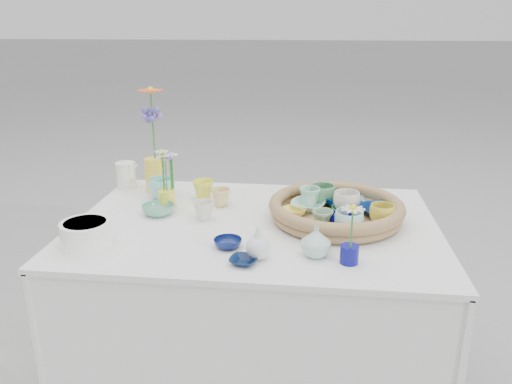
# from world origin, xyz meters

# --- Properties ---
(wicker_tray) EXTENTS (0.47, 0.47, 0.08)m
(wicker_tray) POSITION_xyz_m (0.28, 0.05, 0.80)
(wicker_tray) COLOR olive
(wicker_tray) RESTS_ON display_table
(tray_ceramic_0) EXTENTS (0.13, 0.13, 0.03)m
(tray_ceramic_0) POSITION_xyz_m (0.29, 0.15, 0.80)
(tray_ceramic_0) COLOR navy
(tray_ceramic_0) RESTS_ON wicker_tray
(tray_ceramic_1) EXTENTS (0.17, 0.17, 0.03)m
(tray_ceramic_1) POSITION_xyz_m (0.43, 0.07, 0.80)
(tray_ceramic_1) COLOR #041C55
(tray_ceramic_1) RESTS_ON wicker_tray
(tray_ceramic_2) EXTENTS (0.09, 0.09, 0.07)m
(tray_ceramic_2) POSITION_xyz_m (0.43, -0.01, 0.82)
(tray_ceramic_2) COLOR gold
(tray_ceramic_2) RESTS_ON wicker_tray
(tray_ceramic_3) EXTENTS (0.11, 0.11, 0.03)m
(tray_ceramic_3) POSITION_xyz_m (0.31, 0.06, 0.80)
(tray_ceramic_3) COLOR #307851
(tray_ceramic_3) RESTS_ON wicker_tray
(tray_ceramic_4) EXTENTS (0.07, 0.07, 0.06)m
(tray_ceramic_4) POSITION_xyz_m (0.23, -0.08, 0.82)
(tray_ceramic_4) COLOR #81AA81
(tray_ceramic_4) RESTS_ON wicker_tray
(tray_ceramic_5) EXTENTS (0.15, 0.15, 0.03)m
(tray_ceramic_5) POSITION_xyz_m (0.18, 0.10, 0.80)
(tray_ceramic_5) COLOR #9DCFC3
(tray_ceramic_5) RESTS_ON wicker_tray
(tray_ceramic_6) EXTENTS (0.10, 0.10, 0.07)m
(tray_ceramic_6) POSITION_xyz_m (0.19, 0.13, 0.82)
(tray_ceramic_6) COLOR #A8D7C8
(tray_ceramic_6) RESTS_ON wicker_tray
(tray_ceramic_7) EXTENTS (0.12, 0.12, 0.08)m
(tray_ceramic_7) POSITION_xyz_m (0.32, 0.09, 0.82)
(tray_ceramic_7) COLOR white
(tray_ceramic_7) RESTS_ON wicker_tray
(tray_ceramic_8) EXTENTS (0.11, 0.11, 0.02)m
(tray_ceramic_8) POSITION_xyz_m (0.42, 0.19, 0.79)
(tray_ceramic_8) COLOR #79BAEA
(tray_ceramic_8) RESTS_ON wicker_tray
(tray_ceramic_9) EXTENTS (0.08, 0.08, 0.06)m
(tray_ceramic_9) POSITION_xyz_m (0.29, -0.08, 0.81)
(tray_ceramic_9) COLOR #03025B
(tray_ceramic_9) RESTS_ON wicker_tray
(tray_ceramic_10) EXTENTS (0.11, 0.11, 0.03)m
(tray_ceramic_10) POSITION_xyz_m (0.13, 0.03, 0.80)
(tray_ceramic_10) COLOR #FFDF5C
(tray_ceramic_10) RESTS_ON wicker_tray
(tray_ceramic_11) EXTENTS (0.11, 0.11, 0.07)m
(tray_ceramic_11) POSITION_xyz_m (0.31, -0.10, 0.82)
(tray_ceramic_11) COLOR #A3E1D3
(tray_ceramic_11) RESTS_ON wicker_tray
(tray_ceramic_12) EXTENTS (0.11, 0.11, 0.07)m
(tray_ceramic_12) POSITION_xyz_m (0.23, 0.16, 0.82)
(tray_ceramic_12) COLOR #4E905E
(tray_ceramic_12) RESTS_ON wicker_tray
(loose_ceramic_0) EXTENTS (0.09, 0.09, 0.08)m
(loose_ceramic_0) POSITION_xyz_m (-0.23, 0.21, 0.80)
(loose_ceramic_0) COLOR yellow
(loose_ceramic_0) RESTS_ON display_table
(loose_ceramic_1) EXTENTS (0.09, 0.09, 0.07)m
(loose_ceramic_1) POSITION_xyz_m (-0.15, 0.15, 0.80)
(loose_ceramic_1) COLOR #D8C277
(loose_ceramic_1) RESTS_ON display_table
(loose_ceramic_2) EXTENTS (0.13, 0.13, 0.04)m
(loose_ceramic_2) POSITION_xyz_m (-0.36, 0.03, 0.78)
(loose_ceramic_2) COLOR #5C9E7F
(loose_ceramic_2) RESTS_ON display_table
(loose_ceramic_3) EXTENTS (0.08, 0.08, 0.07)m
(loose_ceramic_3) POSITION_xyz_m (-0.18, 0.00, 0.80)
(loose_ceramic_3) COLOR beige
(loose_ceramic_3) RESTS_ON display_table
(loose_ceramic_4) EXTENTS (0.09, 0.09, 0.03)m
(loose_ceramic_4) POSITION_xyz_m (-0.06, -0.21, 0.78)
(loose_ceramic_4) COLOR #0D1A55
(loose_ceramic_4) RESTS_ON display_table
(loose_ceramic_5) EXTENTS (0.12, 0.12, 0.08)m
(loose_ceramic_5) POSITION_xyz_m (-0.40, 0.21, 0.81)
(loose_ceramic_5) COLOR #89DDD2
(loose_ceramic_5) RESTS_ON display_table
(loose_ceramic_6) EXTENTS (0.10, 0.10, 0.02)m
(loose_ceramic_6) POSITION_xyz_m (0.00, -0.32, 0.77)
(loose_ceramic_6) COLOR #061636
(loose_ceramic_6) RESTS_ON display_table
(fluted_bowl) EXTENTS (0.21, 0.21, 0.08)m
(fluted_bowl) POSITION_xyz_m (-0.50, -0.26, 0.81)
(fluted_bowl) COLOR white
(fluted_bowl) RESTS_ON display_table
(bud_vase_paleblue) EXTENTS (0.07, 0.07, 0.11)m
(bud_vase_paleblue) POSITION_xyz_m (0.04, -0.28, 0.82)
(bud_vase_paleblue) COLOR silver
(bud_vase_paleblue) RESTS_ON display_table
(bud_vase_seafoam) EXTENTS (0.10, 0.10, 0.10)m
(bud_vase_seafoam) POSITION_xyz_m (0.21, -0.24, 0.81)
(bud_vase_seafoam) COLOR #A7CDC4
(bud_vase_seafoam) RESTS_ON display_table
(bud_vase_cobalt) EXTENTS (0.07, 0.07, 0.05)m
(bud_vase_cobalt) POSITION_xyz_m (0.31, -0.28, 0.79)
(bud_vase_cobalt) COLOR #0B0C70
(bud_vase_cobalt) RESTS_ON display_table
(single_daisy) EXTENTS (0.09, 0.09, 0.14)m
(single_daisy) POSITION_xyz_m (0.31, -0.29, 0.88)
(single_daisy) COLOR white
(single_daisy) RESTS_ON bud_vase_cobalt
(tall_vase_yellow) EXTENTS (0.09, 0.09, 0.14)m
(tall_vase_yellow) POSITION_xyz_m (-0.45, 0.29, 0.84)
(tall_vase_yellow) COLOR yellow
(tall_vase_yellow) RESTS_ON display_table
(gerbera) EXTENTS (0.13, 0.13, 0.29)m
(gerbera) POSITION_xyz_m (-0.45, 0.29, 1.04)
(gerbera) COLOR #FF5D28
(gerbera) RESTS_ON tall_vase_yellow
(hydrangea) EXTENTS (0.08, 0.08, 0.25)m
(hydrangea) POSITION_xyz_m (-0.45, 0.30, 0.99)
(hydrangea) COLOR #504B94
(hydrangea) RESTS_ON tall_vase_yellow
(white_pitcher) EXTENTS (0.12, 0.08, 0.11)m
(white_pitcher) POSITION_xyz_m (-0.58, 0.32, 0.82)
(white_pitcher) COLOR white
(white_pitcher) RESTS_ON display_table
(daisy_cup) EXTENTS (0.08, 0.08, 0.07)m
(daisy_cup) POSITION_xyz_m (-0.35, 0.11, 0.80)
(daisy_cup) COLOR yellow
(daisy_cup) RESTS_ON display_table
(daisy_posy) EXTENTS (0.11, 0.11, 0.15)m
(daisy_posy) POSITION_xyz_m (-0.34, 0.12, 0.91)
(daisy_posy) COLOR silver
(daisy_posy) RESTS_ON daisy_cup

